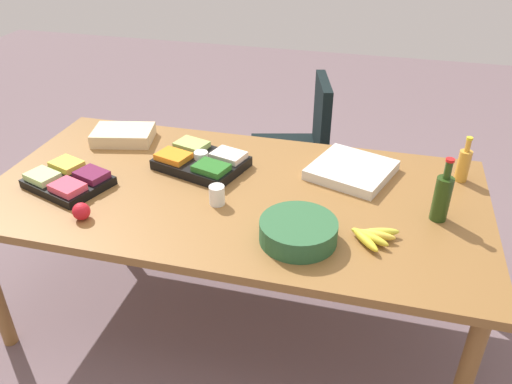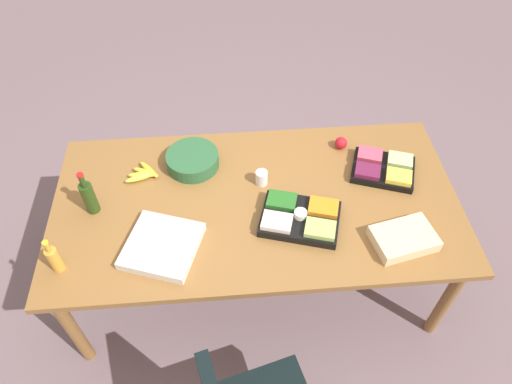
% 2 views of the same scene
% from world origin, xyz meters
% --- Properties ---
extents(ground_plane, '(10.00, 10.00, 0.00)m').
position_xyz_m(ground_plane, '(0.00, 0.00, 0.00)').
color(ground_plane, '#705B61').
extents(conference_table, '(2.31, 1.18, 0.78)m').
position_xyz_m(conference_table, '(0.00, 0.00, 0.71)').
color(conference_table, brown).
rests_on(conference_table, ground).
extents(veggie_tray, '(0.49, 0.41, 0.09)m').
position_xyz_m(veggie_tray, '(-0.23, 0.17, 0.82)').
color(veggie_tray, black).
rests_on(veggie_tray, conference_table).
extents(apple_red, '(0.08, 0.08, 0.08)m').
position_xyz_m(apple_red, '(-0.57, -0.39, 0.82)').
color(apple_red, red).
rests_on(apple_red, conference_table).
extents(dressing_bottle, '(0.07, 0.07, 0.23)m').
position_xyz_m(dressing_bottle, '(1.03, 0.36, 0.87)').
color(dressing_bottle, gold).
rests_on(dressing_bottle, conference_table).
extents(banana_bunch, '(0.20, 0.18, 0.04)m').
position_xyz_m(banana_bunch, '(0.65, -0.24, 0.80)').
color(banana_bunch, yellow).
rests_on(banana_bunch, conference_table).
extents(wine_bottle, '(0.09, 0.09, 0.29)m').
position_xyz_m(wine_bottle, '(0.91, -0.01, 0.89)').
color(wine_bottle, '#253D14').
rests_on(wine_bottle, conference_table).
extents(salad_bowl, '(0.32, 0.32, 0.09)m').
position_xyz_m(salad_bowl, '(0.36, -0.31, 0.82)').
color(salad_bowl, '#2B5C35').
rests_on(salad_bowl, conference_table).
extents(pizza_box, '(0.46, 0.46, 0.05)m').
position_xyz_m(pizza_box, '(0.52, 0.29, 0.80)').
color(pizza_box, silver).
rests_on(pizza_box, conference_table).
extents(paper_cup, '(0.08, 0.08, 0.09)m').
position_xyz_m(paper_cup, '(-0.04, -0.13, 0.82)').
color(paper_cup, white).
rests_on(paper_cup, conference_table).
extents(fruit_platter, '(0.43, 0.38, 0.07)m').
position_xyz_m(fruit_platter, '(-0.78, -0.16, 0.81)').
color(fruit_platter, black).
rests_on(fruit_platter, conference_table).
extents(sheet_cake, '(0.36, 0.28, 0.07)m').
position_xyz_m(sheet_cake, '(-0.75, 0.35, 0.81)').
color(sheet_cake, beige).
rests_on(sheet_cake, conference_table).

